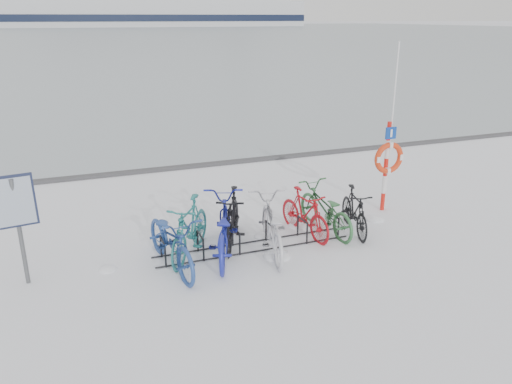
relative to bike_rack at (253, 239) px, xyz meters
name	(u,v)px	position (x,y,z in m)	size (l,w,h in m)	color
ground	(253,247)	(0.00, 0.00, -0.18)	(900.00, 900.00, 0.00)	white
ice_sheet	(71,32)	(0.00, 155.00, -0.17)	(400.00, 298.00, 0.02)	#9EABB3
quay_edge	(186,167)	(0.00, 5.90, -0.13)	(400.00, 0.25, 0.10)	#3F3F42
bike_rack	(253,239)	(0.00, 0.00, 0.00)	(4.00, 0.48, 0.46)	black
info_board	(15,208)	(-4.15, 0.04, 1.23)	(0.68, 0.33, 1.95)	#595B5E
lifebuoy_station	(388,158)	(3.61, 0.79, 1.12)	(0.75, 0.22, 3.87)	red
bike_0	(171,239)	(-1.68, -0.24, 0.38)	(0.75, 2.15, 1.13)	navy
bike_1	(190,227)	(-1.25, 0.13, 0.40)	(0.55, 1.93, 1.16)	#216F6F
bike_2	(223,226)	(-0.65, -0.08, 0.41)	(0.78, 2.25, 1.18)	#1E26A0
bike_3	(233,217)	(-0.31, 0.36, 0.39)	(0.53, 1.89, 1.14)	black
bike_4	(271,225)	(0.27, -0.29, 0.38)	(0.75, 2.15, 1.13)	#BBBCC3
bike_5	(305,212)	(1.24, 0.23, 0.33)	(0.48, 1.69, 1.02)	#B0111A
bike_6	(325,208)	(1.73, 0.27, 0.34)	(0.69, 1.99, 1.04)	#2F6739
bike_7	(355,209)	(2.30, 0.01, 0.32)	(0.47, 1.66, 1.00)	black
snow_drifts	(289,238)	(0.84, 0.13, -0.18)	(6.30, 1.72, 0.19)	white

